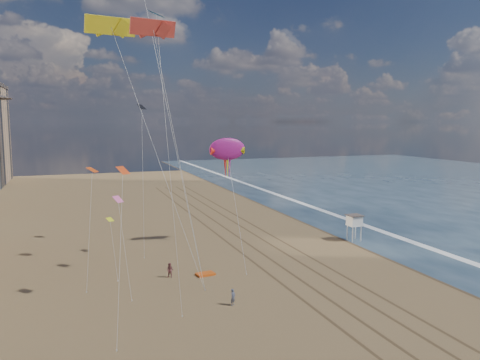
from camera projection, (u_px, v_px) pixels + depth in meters
name	position (u px, v px, depth m)	size (l,w,h in m)	color
ground	(375.00, 342.00, 35.67)	(260.00, 260.00, 0.00)	brown
wet_sand	(326.00, 221.00, 79.41)	(260.00, 260.00, 0.00)	#42301E
foam	(347.00, 219.00, 80.83)	(260.00, 260.00, 0.00)	white
tracks	(258.00, 244.00, 64.53)	(7.68, 120.00, 0.01)	brown
lifeguard_stand	(354.00, 221.00, 65.88)	(2.04, 2.04, 3.69)	white
grounded_kite	(205.00, 274.00, 51.27)	(1.97, 1.25, 0.22)	#DF5312
show_kite	(227.00, 149.00, 63.12)	(4.77, 7.34, 18.26)	#A6197D
kite_flyer_a	(233.00, 297.00, 42.73)	(0.57, 0.37, 1.56)	#505567
kite_flyer_b	(170.00, 270.00, 50.33)	(0.79, 0.61, 1.62)	brown
small_kites	(126.00, 131.00, 51.36)	(8.40, 21.82, 23.13)	#DD4812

